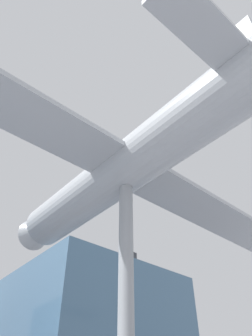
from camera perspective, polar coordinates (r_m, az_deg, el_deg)
name	(u,v)px	position (r m, az deg, el deg)	size (l,w,h in m)	color
support_pylon_central	(126,307)	(9.05, 0.00, -23.10)	(0.43, 0.43, 7.39)	#999EA3
suspended_airplane	(123,170)	(11.24, -0.47, -0.28)	(20.80, 12.52, 3.12)	#B2B7BC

